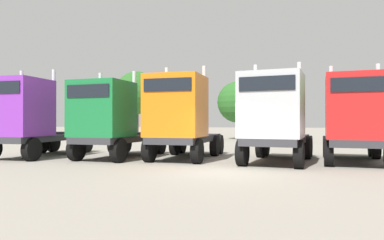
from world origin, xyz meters
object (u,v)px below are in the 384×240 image
Objects in this scene: semi_truck_green at (109,120)px; semi_truck_orange at (180,117)px; semi_truck_silver at (274,118)px; semi_truck_red at (356,118)px; semi_truck_purple at (27,118)px.

semi_truck_green is 0.98× the size of semi_truck_orange.
semi_truck_green is 7.64m from semi_truck_silver.
semi_truck_red is at bearing 98.38° from semi_truck_green.
semi_truck_silver is at bearing -70.86° from semi_truck_red.
semi_truck_purple is 7.63m from semi_truck_orange.
semi_truck_silver reaches higher than semi_truck_green.
semi_truck_orange is 7.60m from semi_truck_red.
semi_truck_red is at bearing 94.28° from semi_truck_orange.
semi_truck_orange is at bearing -87.94° from semi_truck_silver.
semi_truck_purple is 0.94× the size of semi_truck_silver.
semi_truck_purple is 4.23m from semi_truck_green.
semi_truck_orange reaches higher than semi_truck_silver.
semi_truck_red reaches higher than semi_truck_green.
semi_truck_orange is (7.60, 0.67, 0.01)m from semi_truck_purple.
semi_truck_silver is 1.01× the size of semi_truck_red.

